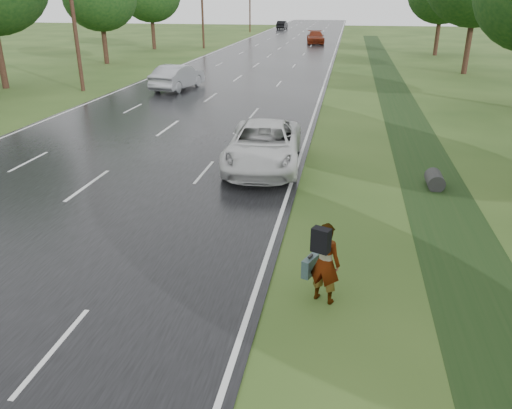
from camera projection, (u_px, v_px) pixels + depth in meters
The scene contains 13 objects.
road at pixel (265, 59), 50.42m from camera, with size 14.00×180.00×0.04m, color black.
edge_stripe_east at pixel (332, 60), 49.30m from camera, with size 0.12×180.00×0.01m, color silver.
edge_stripe_west at pixel (200, 58), 51.51m from camera, with size 0.12×180.00×0.01m, color silver.
center_line at pixel (265, 59), 50.41m from camera, with size 0.12×180.00×0.01m, color silver.
drainage_ditch at pixel (408, 125), 24.67m from camera, with size 2.20×120.00×0.56m.
utility_pole_mid at pixel (72, 8), 31.77m from camera, with size 1.60×0.26×10.00m.
utility_pole_far at pixel (202, 3), 59.00m from camera, with size 1.60×0.26×10.00m.
utility_pole_distant at pixel (250, 0), 86.22m from camera, with size 1.60×0.26×10.00m.
pedestrian at pixel (324, 262), 10.19m from camera, with size 0.87×0.91×1.79m.
white_pickup at pixel (264, 145), 18.45m from camera, with size 2.63×5.71×1.59m, color silver.
silver_sedan at pixel (178, 77), 33.81m from camera, with size 1.75×5.01×1.65m, color #92939A.
far_car_red at pixel (316, 37), 66.43m from camera, with size 2.23×5.47×1.59m, color maroon.
far_car_dark at pixel (282, 25), 95.35m from camera, with size 1.59×4.55×1.50m, color black.
Camera 1 is at (8.40, -6.52, 5.94)m, focal length 35.00 mm.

